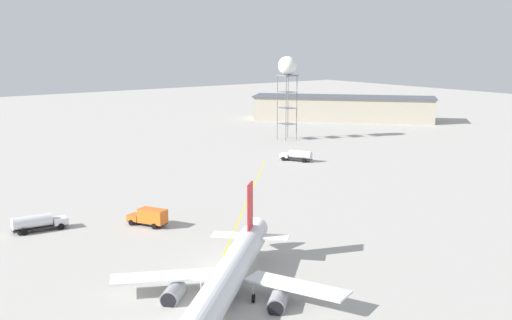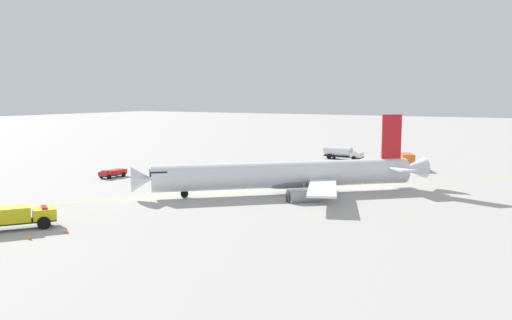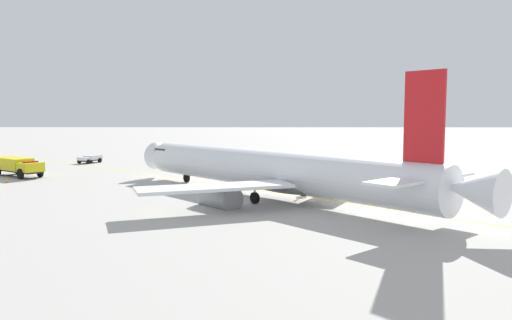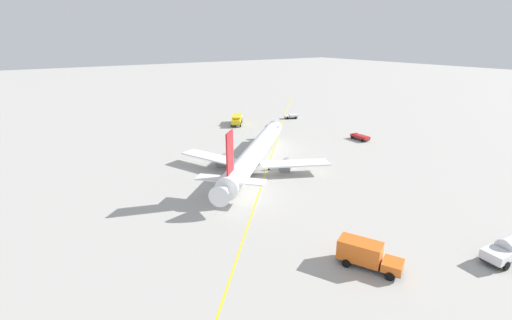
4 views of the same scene
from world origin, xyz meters
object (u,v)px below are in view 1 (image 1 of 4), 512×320
at_px(catering_truck_truck, 150,217).
at_px(fuel_tanker_truck, 38,222).
at_px(airliner_main, 224,284).
at_px(fuel_tanker_truck_extra, 297,155).
at_px(radar_tower, 287,69).

relative_size(catering_truck_truck, fuel_tanker_truck, 0.82).
xyz_separation_m(catering_truck_truck, fuel_tanker_truck, (-8.55, -16.58, -0.08)).
relative_size(airliner_main, catering_truck_truck, 4.66).
distance_m(catering_truck_truck, fuel_tanker_truck_extra, 66.23).
relative_size(fuel_tanker_truck, fuel_tanker_truck_extra, 1.05).
distance_m(fuel_tanker_truck, fuel_tanker_truck_extra, 78.57).
bearing_deg(catering_truck_truck, fuel_tanker_truck, 36.39).
relative_size(catering_truck_truck, radar_tower, 0.29).
relative_size(airliner_main, fuel_tanker_truck, 3.83).
xyz_separation_m(fuel_tanker_truck_extra, radar_tower, (-29.84, 20.88, 20.96)).
height_order(fuel_tanker_truck, fuel_tanker_truck_extra, same).
distance_m(catering_truck_truck, fuel_tanker_truck, 18.66).
xyz_separation_m(airliner_main, radar_tower, (-95.55, 88.02, 19.87)).
relative_size(fuel_tanker_truck, radar_tower, 0.35).
distance_m(airliner_main, fuel_tanker_truck_extra, 93.95).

